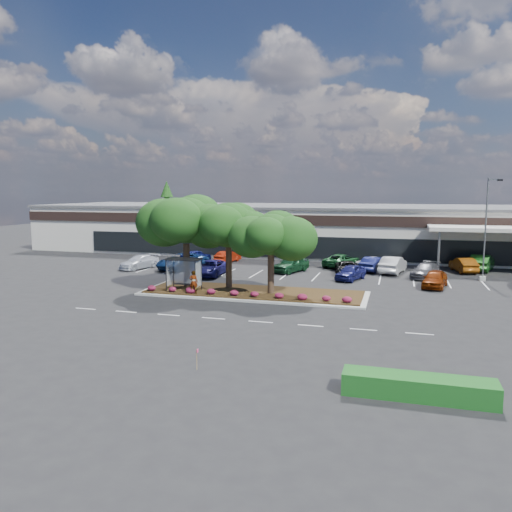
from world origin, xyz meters
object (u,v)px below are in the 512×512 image
(survey_stake, at_px, (197,356))
(car_1, at_px, (182,261))
(car_0, at_px, (139,262))
(light_pole, at_px, (486,236))

(survey_stake, xyz_separation_m, car_1, (-13.02, 27.16, 0.18))
(survey_stake, relative_size, car_0, 0.21)
(light_pole, xyz_separation_m, car_0, (-34.16, -2.13, -3.46))
(light_pole, height_order, car_0, light_pole)
(survey_stake, relative_size, car_1, 0.17)
(light_pole, xyz_separation_m, car_1, (-29.50, -1.36, -3.32))
(survey_stake, height_order, car_0, car_0)
(car_1, bearing_deg, car_0, -146.95)
(light_pole, bearing_deg, car_1, -177.36)
(light_pole, height_order, car_1, light_pole)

